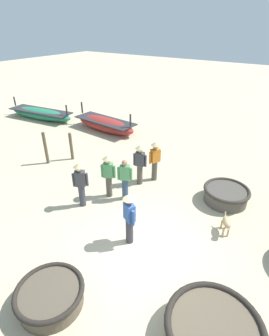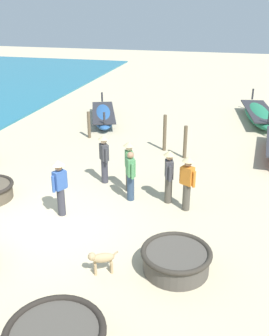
% 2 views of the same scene
% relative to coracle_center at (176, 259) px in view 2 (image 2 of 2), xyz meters
% --- Properties ---
extents(ground_plane, '(80.00, 80.00, 0.00)m').
position_rel_coracle_center_xyz_m(ground_plane, '(-3.63, 1.23, -0.30)').
color(ground_plane, '#C6B793').
extents(coracle_center, '(1.61, 1.61, 0.54)m').
position_rel_coracle_center_xyz_m(coracle_center, '(0.00, 0.00, 0.00)').
color(coracle_center, '#4C473F').
rests_on(coracle_center, ground).
extents(long_boat_blue_hull, '(2.53, 4.62, 1.01)m').
position_rel_coracle_center_xyz_m(long_boat_blue_hull, '(-5.39, 10.98, 0.00)').
color(long_boat_blue_hull, '#285693').
rests_on(long_boat_blue_hull, ground).
extents(long_boat_green_hull, '(1.84, 4.92, 1.19)m').
position_rel_coracle_center_xyz_m(long_boat_green_hull, '(2.22, 12.90, 0.05)').
color(long_boat_green_hull, '#237551').
rests_on(long_boat_green_hull, ground).
extents(fisherman_standing_left, '(0.36, 0.48, 1.67)m').
position_rel_coracle_center_xyz_m(fisherman_standing_left, '(-3.53, 1.69, 0.66)').
color(fisherman_standing_left, '#383842').
rests_on(fisherman_standing_left, ground).
extents(fisherman_with_hat, '(0.36, 0.51, 1.67)m').
position_rel_coracle_center_xyz_m(fisherman_with_hat, '(-0.73, 3.18, 0.66)').
color(fisherman_with_hat, '#4C473D').
rests_on(fisherman_with_hat, ground).
extents(fisherman_hauling, '(0.48, 0.36, 1.67)m').
position_rel_coracle_center_xyz_m(fisherman_hauling, '(-0.15, 2.86, 0.66)').
color(fisherman_hauling, '#4C473D').
rests_on(fisherman_hauling, ground).
extents(fisherman_by_coracle, '(0.38, 0.43, 1.67)m').
position_rel_coracle_center_xyz_m(fisherman_by_coracle, '(-3.03, 4.06, 0.66)').
color(fisherman_by_coracle, '#383842').
rests_on(fisherman_by_coracle, ground).
extents(fisherman_crouching, '(0.36, 0.49, 1.67)m').
position_rel_coracle_center_xyz_m(fisherman_crouching, '(-2.07, 3.64, 0.66)').
color(fisherman_crouching, '#4C473D').
rests_on(fisherman_crouching, ground).
extents(fisherman_standing_right, '(0.36, 0.47, 1.57)m').
position_rel_coracle_center_xyz_m(fisherman_standing_right, '(-1.87, 3.06, 0.54)').
color(fisherman_standing_right, '#2D425B').
rests_on(fisherman_standing_right, ground).
extents(dog, '(0.64, 0.40, 0.55)m').
position_rel_coracle_center_xyz_m(dog, '(-1.60, -0.50, 0.08)').
color(dog, tan).
rests_on(dog, ground).
extents(mooring_post_mid_beach, '(0.14, 0.14, 1.18)m').
position_rel_coracle_center_xyz_m(mooring_post_mid_beach, '(-5.16, 8.33, 0.29)').
color(mooring_post_mid_beach, brown).
rests_on(mooring_post_mid_beach, ground).
extents(mooring_post_inland, '(0.14, 0.14, 1.48)m').
position_rel_coracle_center_xyz_m(mooring_post_inland, '(-1.64, 7.58, 0.45)').
color(mooring_post_inland, brown).
rests_on(mooring_post_inland, ground).
extents(mooring_post_shoreline, '(0.14, 0.14, 1.29)m').
position_rel_coracle_center_xyz_m(mooring_post_shoreline, '(-0.73, 6.95, 0.35)').
color(mooring_post_shoreline, brown).
rests_on(mooring_post_shoreline, ground).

